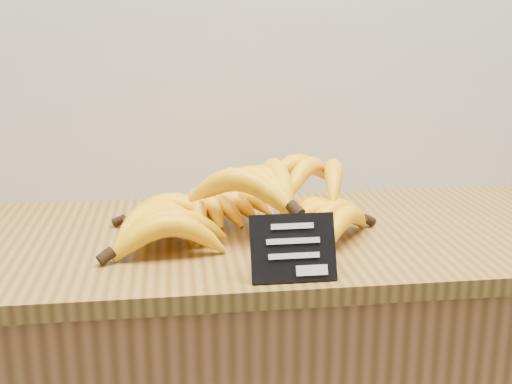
{
  "coord_description": "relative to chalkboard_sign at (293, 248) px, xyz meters",
  "views": [
    {
      "loc": [
        -0.1,
        1.63,
        1.32
      ],
      "look_at": [
        0.04,
        2.7,
        1.02
      ],
      "focal_mm": 45.0,
      "sensor_mm": 36.0,
      "label": 1
    }
  ],
  "objects": [
    {
      "name": "chalkboard_sign",
      "position": [
        0.0,
        0.0,
        0.0
      ],
      "size": [
        0.13,
        0.05,
        0.1
      ],
      "primitive_type": "cube",
      "rotation": [
        -0.4,
        0.0,
        0.0
      ],
      "color": "black",
      "rests_on": "counter_top"
    },
    {
      "name": "counter_top",
      "position": [
        -0.03,
        0.23,
        -0.06
      ],
      "size": [
        1.42,
        0.54,
        0.03
      ],
      "primitive_type": "cube",
      "color": "olive",
      "rests_on": "counter"
    },
    {
      "name": "banana_pile",
      "position": [
        -0.06,
        0.22,
        0.01
      ],
      "size": [
        0.52,
        0.32,
        0.13
      ],
      "color": "yellow",
      "rests_on": "counter_top"
    }
  ]
}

